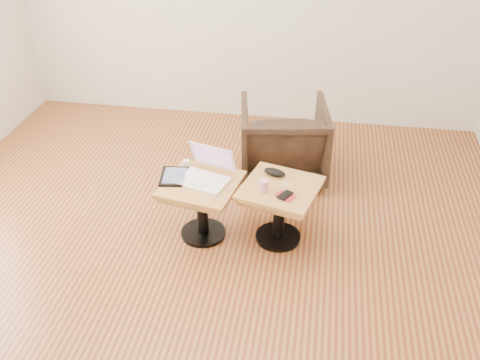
% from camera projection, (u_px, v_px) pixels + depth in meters
% --- Properties ---
extents(room_shell, '(4.52, 4.52, 2.71)m').
position_uv_depth(room_shell, '(190.00, 73.00, 2.97)').
color(room_shell, maroon).
rests_on(room_shell, ground).
extents(side_table_left, '(0.58, 0.58, 0.45)m').
position_uv_depth(side_table_left, '(202.00, 196.00, 3.73)').
color(side_table_left, black).
rests_on(side_table_left, ground).
extents(side_table_right, '(0.61, 0.61, 0.45)m').
position_uv_depth(side_table_right, '(280.00, 200.00, 3.69)').
color(side_table_right, black).
rests_on(side_table_right, ground).
extents(laptop, '(0.40, 0.39, 0.23)m').
position_uv_depth(laptop, '(206.00, 173.00, 3.69)').
color(laptop, white).
rests_on(laptop, side_table_left).
extents(tablet, '(0.22, 0.27, 0.02)m').
position_uv_depth(tablet, '(175.00, 176.00, 3.72)').
color(tablet, black).
rests_on(tablet, side_table_left).
extents(charging_adapter, '(0.05, 0.05, 0.02)m').
position_uv_depth(charging_adapter, '(187.00, 162.00, 3.88)').
color(charging_adapter, white).
rests_on(charging_adapter, side_table_left).
extents(glasses_case, '(0.18, 0.12, 0.05)m').
position_uv_depth(glasses_case, '(275.00, 172.00, 3.73)').
color(glasses_case, black).
rests_on(glasses_case, side_table_right).
extents(striped_cup, '(0.08, 0.08, 0.08)m').
position_uv_depth(striped_cup, '(263.00, 185.00, 3.56)').
color(striped_cup, '#C23872').
rests_on(striped_cup, side_table_right).
extents(earbuds_tangle, '(0.07, 0.05, 0.01)m').
position_uv_depth(earbuds_tangle, '(287.00, 185.00, 3.64)').
color(earbuds_tangle, white).
rests_on(earbuds_tangle, side_table_right).
extents(phone_on_sleeve, '(0.15, 0.14, 0.02)m').
position_uv_depth(phone_on_sleeve, '(285.00, 196.00, 3.53)').
color(phone_on_sleeve, '#A9253E').
rests_on(phone_on_sleeve, side_table_right).
extents(armchair, '(0.80, 0.82, 0.65)m').
position_uv_depth(armchair, '(283.00, 141.00, 4.43)').
color(armchair, black).
rests_on(armchair, ground).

